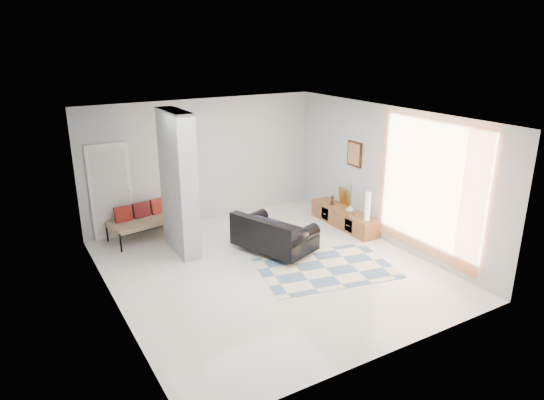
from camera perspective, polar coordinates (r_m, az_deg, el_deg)
floor at (r=9.04m, az=-0.25°, el=-8.07°), size 6.00×6.00×0.00m
ceiling at (r=8.18m, az=-0.27°, el=9.74°), size 6.00×6.00×0.00m
wall_back at (r=11.11m, az=-8.08°, el=4.55°), size 6.00×0.00×6.00m
wall_front at (r=6.28m, az=13.73°, el=-7.01°), size 6.00×0.00×6.00m
wall_left at (r=7.59m, az=-18.54°, el=-2.91°), size 0.00×6.00×6.00m
wall_right at (r=10.11m, az=13.36°, el=2.83°), size 0.00×6.00×6.00m
partition_column at (r=9.47m, az=-10.95°, el=1.93°), size 0.35×1.20×2.80m
hallway_door at (r=10.59m, az=-18.44°, el=0.93°), size 0.85×0.06×2.04m
curtain at (r=9.28m, az=17.86°, el=1.35°), size 0.00×2.55×2.55m
wall_art at (r=10.75m, az=9.69°, el=5.37°), size 0.04×0.45×0.55m
media_console at (r=11.05m, az=8.48°, el=-2.05°), size 0.45×1.93×0.80m
loveseat at (r=9.58m, az=0.04°, el=-4.15°), size 1.41×1.80×0.76m
daybed at (r=10.61m, az=-14.19°, el=-2.08°), size 1.82×0.99×0.77m
area_rug at (r=9.11m, az=6.35°, el=-7.96°), size 2.70×2.07×0.01m
cylinder_lamp at (r=10.31m, az=11.18°, el=-0.75°), size 0.11×0.11×0.61m
bronze_figurine at (r=11.20m, az=7.10°, el=-0.04°), size 0.12×0.12×0.22m
vase at (r=10.73m, az=9.17°, el=-1.05°), size 0.20×0.20×0.19m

